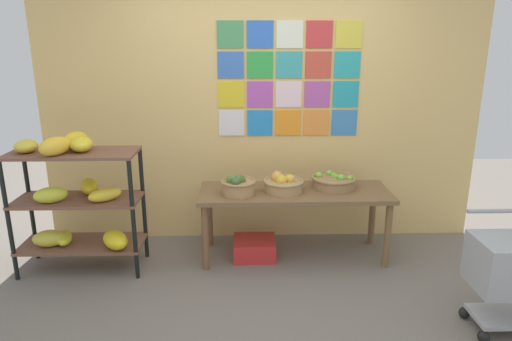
% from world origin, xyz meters
% --- Properties ---
extents(ground, '(9.02, 9.02, 0.00)m').
position_xyz_m(ground, '(0.00, 0.00, 0.00)').
color(ground, slate).
extents(back_wall_with_art, '(4.20, 0.07, 2.96)m').
position_xyz_m(back_wall_with_art, '(0.00, 1.54, 1.48)').
color(back_wall_with_art, '#E6BE70').
rests_on(back_wall_with_art, ground).
extents(banana_shelf_unit, '(1.04, 0.57, 1.20)m').
position_xyz_m(banana_shelf_unit, '(-1.59, 0.85, 0.68)').
color(banana_shelf_unit, black).
rests_on(banana_shelf_unit, ground).
extents(display_table, '(1.70, 0.61, 0.63)m').
position_xyz_m(display_table, '(0.28, 1.05, 0.56)').
color(display_table, brown).
rests_on(display_table, ground).
extents(fruit_basket_back_left, '(0.36, 0.36, 0.17)m').
position_xyz_m(fruit_basket_back_left, '(0.16, 1.03, 0.71)').
color(fruit_basket_back_left, tan).
rests_on(fruit_basket_back_left, display_table).
extents(fruit_basket_left, '(0.41, 0.41, 0.14)m').
position_xyz_m(fruit_basket_left, '(0.64, 1.13, 0.70)').
color(fruit_basket_left, '#9B784C').
rests_on(fruit_basket_left, display_table).
extents(fruit_basket_right, '(0.31, 0.31, 0.18)m').
position_xyz_m(fruit_basket_right, '(-0.23, 0.96, 0.72)').
color(fruit_basket_right, '#AB8353').
rests_on(fruit_basket_right, display_table).
extents(produce_crate_under_table, '(0.38, 0.34, 0.17)m').
position_xyz_m(produce_crate_under_table, '(-0.09, 1.03, 0.09)').
color(produce_crate_under_table, red).
rests_on(produce_crate_under_table, ground).
extents(shopping_cart, '(0.50, 0.42, 0.81)m').
position_xyz_m(shopping_cart, '(1.61, -0.11, 0.46)').
color(shopping_cart, black).
rests_on(shopping_cart, ground).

